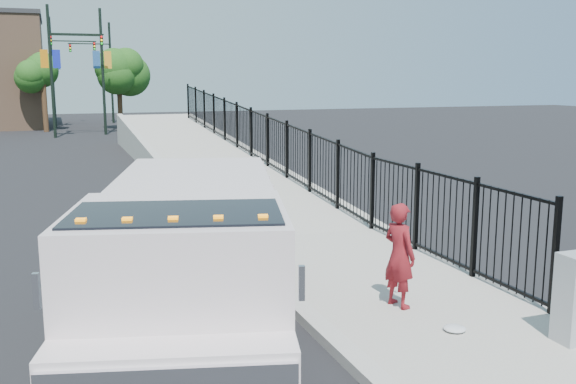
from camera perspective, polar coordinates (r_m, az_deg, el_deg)
name	(u,v)px	position (r m, az deg, el deg)	size (l,w,h in m)	color
ground	(291,306)	(10.76, 0.27, -10.08)	(120.00, 120.00, 0.00)	black
sidewalk	(462,331)	(9.94, 15.17, -11.85)	(3.55, 12.00, 0.12)	#9E998E
curb	(342,349)	(9.02, 4.82, -13.71)	(0.30, 12.00, 0.16)	#ADAAA3
ramp	(204,170)	(26.35, -7.50, 1.98)	(3.95, 24.00, 1.70)	#9E998E
iron_fence	(268,158)	(22.77, -1.83, 3.07)	(0.10, 28.00, 1.80)	black
truck	(190,257)	(8.65, -8.71, -5.73)	(3.98, 7.46, 2.44)	black
worker	(399,255)	(10.30, 9.87, -5.55)	(0.61, 0.40, 1.68)	maroon
debris	(455,328)	(9.74, 14.59, -11.65)	(0.33, 0.33, 0.08)	silver
light_pole_0	(56,66)	(42.19, -19.91, 10.48)	(3.77, 0.22, 8.00)	black
light_pole_1	(98,67)	(43.54, -16.57, 10.63)	(3.77, 0.22, 8.00)	black
light_pole_2	(57,68)	(50.70, -19.88, 10.33)	(3.78, 0.22, 8.00)	black
light_pole_3	(107,69)	(54.56, -15.78, 10.50)	(3.78, 0.22, 8.00)	black
tree_0	(43,74)	(47.10, -20.97, 9.79)	(2.35, 2.35, 5.18)	#382314
tree_1	(119,74)	(48.13, -14.83, 10.15)	(2.78, 2.78, 5.39)	#382314
tree_2	(26,74)	(55.62, -22.23, 9.71)	(3.00, 3.00, 5.50)	#382314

